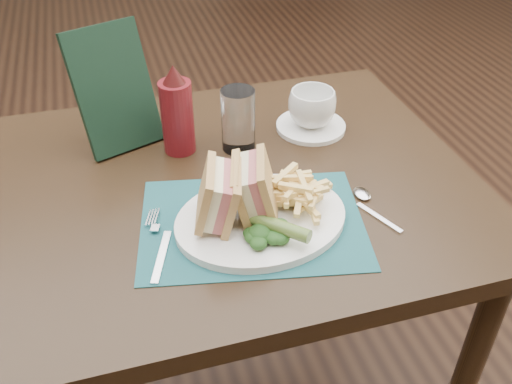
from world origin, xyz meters
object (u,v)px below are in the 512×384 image
placemat (252,223)px  sandwich_half_b (242,187)px  table_main (239,310)px  sandwich_half_a (205,195)px  check_presenter (114,89)px  coffee_cup (312,108)px  ketchup_bottle (177,109)px  plate (261,220)px  saucer (311,126)px  drinking_glass (238,120)px

placemat → sandwich_half_b: sandwich_half_b is taller
table_main → sandwich_half_b: sandwich_half_b is taller
sandwich_half_a → check_presenter: size_ratio=0.42×
sandwich_half_a → coffee_cup: bearing=57.4°
table_main → coffee_cup: (0.20, 0.14, 0.42)m
sandwich_half_b → check_presenter: size_ratio=0.42×
table_main → ketchup_bottle: bearing=122.8°
table_main → coffee_cup: size_ratio=8.93×
plate → check_presenter: bearing=114.2°
table_main → saucer: size_ratio=6.00×
placemat → sandwich_half_a: (-0.08, 0.01, 0.07)m
sandwich_half_b → drinking_glass: (0.05, 0.23, -0.01)m
check_presenter → sandwich_half_a: bearing=-91.1°
table_main → ketchup_bottle: (-0.08, 0.13, 0.47)m
coffee_cup → check_presenter: 0.41m
sandwich_half_a → check_presenter: bearing=124.0°
sandwich_half_a → drinking_glass: (0.12, 0.23, -0.01)m
coffee_cup → ketchup_bottle: ketchup_bottle is taller
ketchup_bottle → check_presenter: bearing=150.5°
table_main → check_presenter: check_presenter is taller
placemat → saucer: saucer is taller
table_main → sandwich_half_b: (-0.02, -0.12, 0.45)m
table_main → plate: bearing=-87.1°
saucer → coffee_cup: bearing=0.0°
saucer → coffee_cup: 0.04m
table_main → sandwich_half_b: bearing=-99.2°
table_main → check_presenter: bearing=135.3°
plate → sandwich_half_a: (-0.09, 0.01, 0.06)m
table_main → saucer: (0.20, 0.14, 0.38)m
sandwich_half_b → table_main: bearing=97.2°
sandwich_half_a → check_presenter: check_presenter is taller
table_main → sandwich_half_a: bearing=-123.2°
plate → saucer: size_ratio=2.00×
drinking_glass → sandwich_half_a: bearing=-116.7°
sandwich_half_b → ketchup_bottle: size_ratio=0.57×
sandwich_half_b → coffee_cup: sandwich_half_b is taller
placemat → coffee_cup: 0.35m
table_main → coffee_cup: bearing=33.7°
sandwich_half_a → ketchup_bottle: ketchup_bottle is taller
table_main → plate: 0.41m
placemat → sandwich_half_a: bearing=173.0°
coffee_cup → plate: bearing=-125.2°
saucer → sandwich_half_a: bearing=-137.5°
saucer → drinking_glass: bearing=-169.5°
saucer → placemat: bearing=-127.6°
saucer → drinking_glass: 0.18m
sandwich_half_a → drinking_glass: 0.26m
drinking_glass → ketchup_bottle: size_ratio=0.70×
placemat → sandwich_half_a: 0.10m
plate → coffee_cup: coffee_cup is taller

